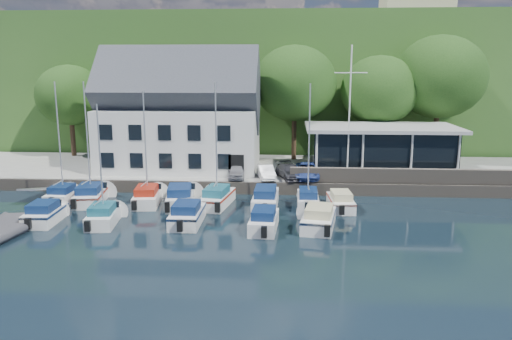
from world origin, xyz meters
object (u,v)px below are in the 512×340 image
Objects in this scene: car_dgrey at (290,171)px; boat_r1_2 at (145,148)px; boat_r2_2 at (187,213)px; dinghy_1 at (1,232)px; car_silver at (237,171)px; boat_r1_7 at (341,200)px; boat_r1_4 at (216,145)px; boat_r2_0 at (45,212)px; boat_r2_1 at (100,161)px; boat_r1_3 at (181,195)px; boat_r1_6 at (309,151)px; harbor_building at (180,121)px; club_pavilion at (380,149)px; car_blue at (307,170)px; boat_r2_3 at (264,218)px; boat_r1_5 at (266,197)px; boat_r1_0 at (60,149)px; boat_r2_4 at (319,217)px; boat_r1_1 at (88,144)px; dinghy_0 at (7,221)px; car_white at (266,172)px; flagpole at (349,114)px.

car_dgrey is 12.18m from boat_r1_2.
dinghy_1 is (-10.67, -3.61, -0.36)m from boat_r2_2.
boat_r1_7 is (8.16, -5.37, -0.90)m from car_silver.
boat_r1_4 reaches higher than boat_r2_0.
car_dgrey is 0.48× the size of boat_r2_1.
car_dgrey is 0.60× the size of boat_r1_3.
car_silver is 0.41× the size of boat_r1_6.
boat_r1_3 is (1.82, -9.14, -4.57)m from harbor_building.
club_pavilion reaches higher than boat_r2_2.
car_blue is at bearing 107.82° from boat_r1_7.
boat_r1_3 is at bearing 144.11° from boat_r2_3.
boat_r1_0 is at bearing 180.00° from boat_r1_5.
boat_r2_4 is (11.82, -13.85, -4.60)m from harbor_building.
boat_r1_2 reaches higher than boat_r1_5.
boat_r1_3 is 1.20× the size of boat_r2_3.
boat_r2_3 reaches higher than dinghy_1.
car_blue is 9.20m from boat_r1_4.
harbor_building reaches higher than boat_r2_3.
car_silver is 0.83× the size of car_dgrey.
boat_r2_0 is (-1.19, -4.92, -3.79)m from boat_r1_1.
boat_r2_0 is (-5.55, -5.00, -3.56)m from boat_r1_2.
dinghy_0 is at bearing -166.38° from car_dgrey.
dinghy_1 is (-9.29, -7.98, -0.39)m from boat_r1_3.
car_blue is 13.52m from boat_r1_2.
harbor_building is 10.38m from boat_r1_3.
boat_r1_2 reaches higher than boat_r2_0.
boat_r2_2 is (-1.36, -4.47, -3.81)m from boat_r1_4.
boat_r2_4 is (6.29, -9.88, -0.83)m from car_silver.
harbor_building reaches higher than boat_r2_0.
boat_r2_3 reaches higher than boat_r2_0.
car_white is 7.79m from boat_r1_7.
club_pavilion is at bearing 8.54° from car_white.
boat_r1_2 is 2.61× the size of dinghy_1.
boat_r1_7 is at bearing 21.20° from boat_r2_2.
boat_r2_0 is at bearing -112.29° from boat_r1_1.
boat_r1_6 is 1.56× the size of boat_r2_0.
boat_r2_0 is at bearing 171.67° from boat_r2_1.
flagpole is 24.00m from boat_r2_0.
boat_r1_3 is at bearing -2.49° from boat_r1_0.
car_blue is 0.74× the size of boat_r1_7.
boat_r1_1 is 4.37m from boat_r1_2.
harbor_building reaches higher than dinghy_1.
car_blue is 0.71× the size of boat_r2_3.
boat_r1_0 reaches higher than car_white.
boat_r2_2 is 5.19m from boat_r2_3.
boat_r2_4 is (18.15, -0.02, 0.03)m from boat_r2_0.
car_white is 0.59× the size of boat_r2_2.
boat_r1_5 is at bearing -126.43° from car_dgrey.
boat_r1_0 is at bearing 168.64° from boat_r1_3.
boat_r2_4 reaches higher than boat_r1_7.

